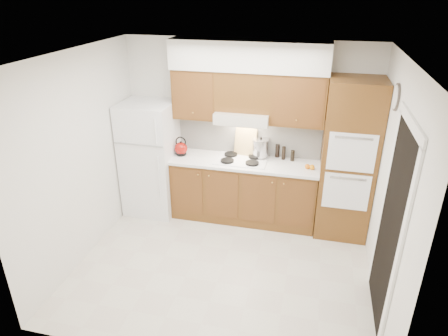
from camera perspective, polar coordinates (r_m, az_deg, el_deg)
name	(u,v)px	position (r m, az deg, el deg)	size (l,w,h in m)	color
floor	(223,265)	(5.23, -0.08, -13.68)	(3.60, 3.60, 0.00)	beige
ceiling	(223,56)	(4.15, -0.10, 15.70)	(3.60, 3.60, 0.00)	white
wall_back	(247,130)	(5.90, 3.33, 5.40)	(3.60, 0.02, 2.60)	silver
wall_left	(82,158)	(5.22, -19.67, 1.30)	(0.02, 3.00, 2.60)	silver
wall_right	(391,190)	(4.51, 22.75, -2.96)	(0.02, 3.00, 2.60)	silver
fridge	(151,158)	(6.13, -10.43, 1.37)	(0.75, 0.72, 1.72)	white
base_cabinets	(244,191)	(5.97, 2.85, -3.28)	(2.11, 0.60, 0.90)	brown
countertop	(244,162)	(5.75, 2.93, 0.81)	(2.13, 0.62, 0.04)	white
backsplash	(249,136)	(5.91, 3.52, 4.61)	(2.11, 0.03, 0.56)	white
oven_cabinet	(348,161)	(5.61, 17.28, 1.03)	(0.70, 0.65, 2.20)	brown
upper_cab_left	(196,93)	(5.75, -3.99, 10.60)	(0.63, 0.33, 0.70)	brown
upper_cab_right	(299,100)	(5.50, 10.60, 9.60)	(0.73, 0.33, 0.70)	brown
range_hood	(243,117)	(5.60, 2.73, 7.33)	(0.75, 0.45, 0.15)	silver
upper_cab_over_hood	(244,91)	(5.57, 2.92, 10.95)	(0.75, 0.33, 0.55)	brown
soffit	(249,56)	(5.45, 3.54, 15.73)	(2.13, 0.36, 0.40)	silver
cooktop	(241,160)	(5.77, 2.48, 1.17)	(0.74, 0.50, 0.01)	white
doorway	(390,229)	(4.33, 22.64, -7.99)	(0.02, 0.90, 2.10)	black
wall_clock	(396,97)	(4.74, 23.40, 9.29)	(0.30, 0.30, 0.02)	#3F3833
kettle	(181,148)	(5.93, -6.15, 2.79)	(0.19, 0.19, 0.19)	maroon
cutting_board	(245,142)	(5.87, 3.08, 3.66)	(0.32, 0.02, 0.43)	tan
stock_pot	(260,148)	(5.82, 5.24, 2.92)	(0.24, 0.24, 0.25)	#BABABF
condiment_a	(284,153)	(5.82, 8.51, 2.13)	(0.05, 0.05, 0.19)	black
condiment_b	(277,151)	(5.89, 7.63, 2.45)	(0.06, 0.06, 0.20)	black
condiment_c	(293,156)	(5.80, 9.76, 1.74)	(0.06, 0.06, 0.16)	black
orange_near	(312,167)	(5.59, 12.47, 0.11)	(0.07, 0.07, 0.07)	orange
orange_far	(307,167)	(5.60, 11.83, 0.21)	(0.07, 0.07, 0.07)	orange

